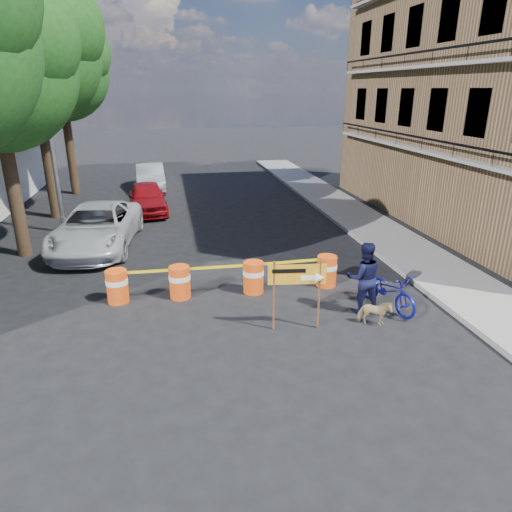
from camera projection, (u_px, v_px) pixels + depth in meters
name	position (u px, v px, depth m)	size (l,w,h in m)	color
ground	(259.00, 338.00, 10.45)	(120.00, 120.00, 0.00)	black
sidewalk_east	(390.00, 239.00, 17.06)	(2.40, 40.00, 0.15)	gray
tree_mid_b	(33.00, 53.00, 18.00)	(5.67, 5.40, 9.62)	#332316
tree_far	(61.00, 71.00, 22.78)	(5.04, 4.80, 8.84)	#332316
streetlamp	(49.00, 118.00, 16.64)	(1.25, 0.18, 8.00)	gray
barrel_far_left	(117.00, 286.00, 12.07)	(0.58, 0.58, 0.90)	#E9510D
barrel_mid_left	(180.00, 282.00, 12.32)	(0.58, 0.58, 0.90)	#E9510D
barrel_mid_right	(253.00, 277.00, 12.65)	(0.58, 0.58, 0.90)	#E9510D
barrel_far_right	(327.00, 270.00, 13.09)	(0.58, 0.58, 0.90)	#E9510D
detour_sign	(304.00, 280.00, 10.43)	(1.34, 0.33, 1.73)	#592D19
pedestrian	(364.00, 278.00, 11.40)	(0.90, 0.70, 1.86)	black
bicycle	(389.00, 273.00, 11.56)	(0.68, 1.02, 1.95)	#121393
dog	(375.00, 313.00, 10.92)	(0.35, 0.77, 0.65)	tan
suv_white	(97.00, 227.00, 16.15)	(2.52, 5.47, 1.52)	silver
sedan_red	(147.00, 198.00, 20.88)	(1.63, 4.04, 1.38)	#A10D15
sedan_silver	(150.00, 177.00, 25.78)	(1.50, 4.29, 1.41)	silver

